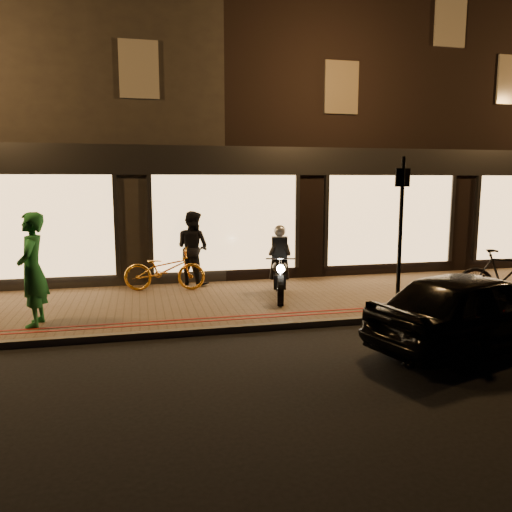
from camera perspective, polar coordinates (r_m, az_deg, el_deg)
The scene contains 12 objects.
ground at distance 9.01m, azimuth 0.95°, elevation -8.58°, with size 90.00×90.00×0.00m, color black.
sidewalk at distance 10.87m, azimuth -1.63°, elevation -5.24°, with size 50.00×4.00×0.12m, color brown.
kerb_stone at distance 9.04m, azimuth 0.87°, elevation -8.13°, with size 50.00×0.14×0.12m, color #59544C.
red_kerb_lines at distance 9.49m, azimuth 0.14°, elevation -6.92°, with size 50.00×0.26×0.01m.
building_row at distance 17.53m, azimuth -6.41°, elevation 13.76°, with size 48.00×10.11×8.50m.
motorcycle at distance 10.86m, azimuth 2.72°, elevation -1.62°, with size 0.76×1.91×1.59m.
sign_post at distance 10.14m, azimuth 16.20°, elevation 3.37°, with size 0.35×0.11×3.00m.
bicycle_gold at distance 11.81m, azimuth -10.41°, elevation -1.53°, with size 0.65×1.87×0.98m, color orange.
bicycle_dark at distance 11.70m, azimuth 26.56°, elevation -2.06°, with size 0.53×1.86×1.12m, color black.
person_green at distance 9.54m, azimuth -24.19°, elevation -1.43°, with size 0.73×0.48×2.01m, color #1B672F.
person_dark at distance 12.32m, azimuth -7.26°, elevation 0.91°, with size 0.88×0.69×1.81m, color black.
parked_car at distance 8.66m, azimuth 23.67°, elevation -5.63°, with size 1.52×3.77×1.28m, color black.
Camera 1 is at (-2.10, -8.34, 2.67)m, focal length 35.00 mm.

